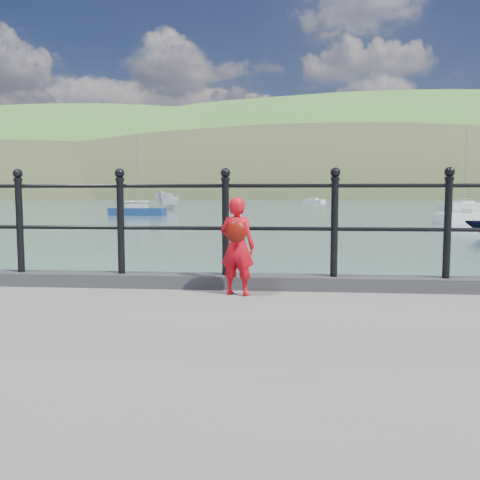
# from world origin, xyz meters

# --- Properties ---
(ground) EXTENTS (600.00, 600.00, 0.00)m
(ground) POSITION_xyz_m (0.00, 0.00, 0.00)
(ground) COLOR #2D4251
(ground) RESTS_ON ground
(kerb) EXTENTS (60.00, 0.30, 0.15)m
(kerb) POSITION_xyz_m (0.00, -0.15, 1.07)
(kerb) COLOR #28282B
(kerb) RESTS_ON quay
(railing) EXTENTS (18.11, 0.11, 1.20)m
(railing) POSITION_xyz_m (0.00, -0.15, 1.82)
(railing) COLOR black
(railing) RESTS_ON kerb
(far_shore) EXTENTS (830.00, 200.00, 156.00)m
(far_shore) POSITION_xyz_m (38.34, 239.41, -22.57)
(far_shore) COLOR #333A21
(far_shore) RESTS_ON ground
(child) EXTENTS (0.43, 0.36, 1.03)m
(child) POSITION_xyz_m (0.77, -0.53, 1.52)
(child) COLOR red
(child) RESTS_ON quay
(launch_white) EXTENTS (2.47, 5.91, 2.24)m
(launch_white) POSITION_xyz_m (-12.86, 54.30, 1.12)
(launch_white) COLOR silver
(launch_white) RESTS_ON ground
(sailboat_port) EXTENTS (5.20, 1.99, 7.52)m
(sailboat_port) POSITION_xyz_m (-12.27, 39.75, 0.34)
(sailboat_port) COLOR navy
(sailboat_port) RESTS_ON ground
(sailboat_deep) EXTENTS (4.65, 4.77, 7.74)m
(sailboat_deep) POSITION_xyz_m (7.04, 99.46, 0.34)
(sailboat_deep) COLOR white
(sailboat_deep) RESTS_ON ground
(sailboat_far) EXTENTS (7.63, 6.76, 11.25)m
(sailboat_far) POSITION_xyz_m (25.07, 64.81, 0.34)
(sailboat_far) COLOR silver
(sailboat_far) RESTS_ON ground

